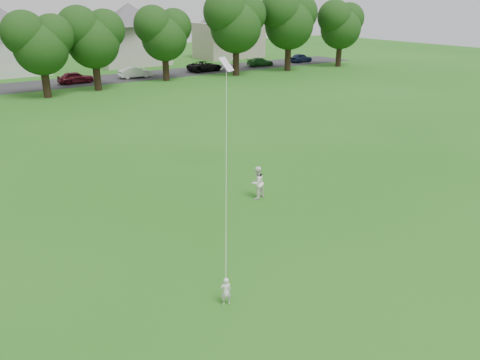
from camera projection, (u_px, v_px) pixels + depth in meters
ground at (277, 256)px, 16.64m from camera, size 160.00×160.00×0.00m
street at (26, 87)px, 48.92m from camera, size 90.00×7.00×0.01m
toddler at (226, 291)px, 13.82m from camera, size 0.38×0.31×0.91m
older_boy at (257, 183)px, 21.19m from camera, size 0.86×0.74×1.53m
kite at (226, 147)px, 18.29m from camera, size 3.69×5.31×12.64m
tree_row at (21, 25)px, 41.63m from camera, size 81.62×9.51×11.53m
parked_cars at (81, 77)px, 50.85m from camera, size 69.97×2.30×1.28m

